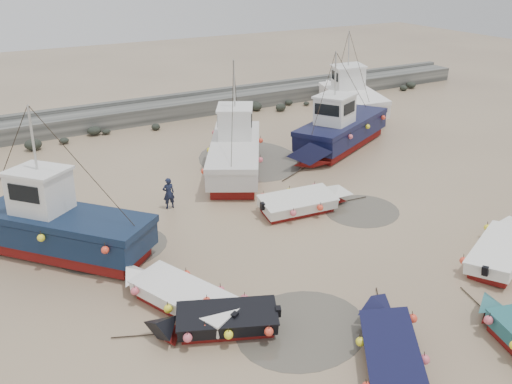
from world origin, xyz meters
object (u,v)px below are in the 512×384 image
(cabin_boat_3, at_px, (350,96))
(dinghy_1, at_px, (393,344))
(cabin_boat_1, at_px, (236,148))
(person, at_px, (170,208))
(dinghy_4, at_px, (216,318))
(cabin_boat_2, at_px, (338,130))
(dinghy_3, at_px, (504,247))
(cabin_boat_0, at_px, (50,224))
(dinghy_0, at_px, (179,293))
(dinghy_5, at_px, (304,200))

(cabin_boat_3, bearing_deg, dinghy_1, -107.72)
(cabin_boat_1, bearing_deg, person, -120.89)
(dinghy_4, bearing_deg, cabin_boat_2, -27.13)
(cabin_boat_1, bearing_deg, cabin_boat_3, 54.34)
(dinghy_3, height_order, dinghy_4, same)
(dinghy_1, distance_m, cabin_boat_0, 14.19)
(dinghy_0, relative_size, person, 3.84)
(cabin_boat_0, height_order, person, cabin_boat_0)
(dinghy_1, relative_size, cabin_boat_1, 0.50)
(dinghy_1, xyz_separation_m, person, (-2.60, 13.07, -0.55))
(cabin_boat_0, height_order, cabin_boat_3, same)
(cabin_boat_2, bearing_deg, dinghy_3, 147.34)
(dinghy_3, distance_m, dinghy_4, 12.36)
(cabin_boat_1, distance_m, cabin_boat_2, 7.20)
(dinghy_5, bearing_deg, dinghy_0, -57.37)
(dinghy_5, height_order, cabin_boat_0, cabin_boat_0)
(cabin_boat_3, bearing_deg, cabin_boat_2, -115.40)
(dinghy_4, distance_m, cabin_boat_2, 18.56)
(dinghy_4, relative_size, cabin_boat_0, 0.63)
(cabin_boat_1, bearing_deg, cabin_boat_0, -128.13)
(person, bearing_deg, dinghy_1, 102.06)
(dinghy_4, bearing_deg, dinghy_3, -75.23)
(cabin_boat_0, bearing_deg, cabin_boat_2, -30.28)
(dinghy_5, distance_m, cabin_boat_0, 11.53)
(cabin_boat_0, relative_size, cabin_boat_1, 0.82)
(dinghy_4, bearing_deg, cabin_boat_3, -25.11)
(dinghy_3, xyz_separation_m, dinghy_4, (-12.26, 1.59, 0.02))
(dinghy_0, relative_size, dinghy_4, 1.17)
(dinghy_1, relative_size, cabin_boat_3, 0.49)
(dinghy_4, relative_size, person, 3.28)
(dinghy_1, height_order, dinghy_5, same)
(dinghy_0, xyz_separation_m, dinghy_4, (0.60, -1.85, 0.02))
(cabin_boat_2, bearing_deg, dinghy_1, 123.11)
(cabin_boat_1, bearing_deg, dinghy_0, -96.31)
(cabin_boat_0, relative_size, person, 5.20)
(dinghy_4, xyz_separation_m, cabin_boat_1, (6.86, 12.34, 0.75))
(cabin_boat_0, xyz_separation_m, cabin_boat_3, (24.06, 10.79, -0.01))
(dinghy_5, xyz_separation_m, person, (-5.71, 3.39, -0.55))
(cabin_boat_0, distance_m, cabin_boat_3, 26.37)
(cabin_boat_0, bearing_deg, dinghy_0, -104.24)
(dinghy_1, xyz_separation_m, dinghy_3, (7.98, 2.14, -0.02))
(person, bearing_deg, dinghy_0, 73.89)
(dinghy_1, height_order, cabin_boat_0, cabin_boat_0)
(dinghy_3, xyz_separation_m, cabin_boat_3, (7.84, 20.17, 0.79))
(cabin_boat_1, bearing_deg, cabin_boat_2, 27.22)
(dinghy_1, distance_m, dinghy_5, 10.17)
(dinghy_1, bearing_deg, cabin_boat_2, 92.02)
(dinghy_5, bearing_deg, dinghy_4, -45.70)
(dinghy_1, height_order, dinghy_3, same)
(dinghy_1, distance_m, dinghy_4, 5.68)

